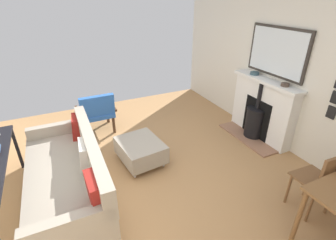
# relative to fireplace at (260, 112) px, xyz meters

# --- Properties ---
(ground_plane) EXTENTS (5.30, 5.90, 0.01)m
(ground_plane) POSITION_rel_fireplace_xyz_m (2.45, 0.24, -0.50)
(ground_plane) COLOR #A87A4C
(wall_left) EXTENTS (0.12, 5.90, 2.68)m
(wall_left) POSITION_rel_fireplace_xyz_m (-0.20, 0.24, 0.85)
(wall_left) COLOR beige
(wall_left) RESTS_ON ground
(fireplace) EXTENTS (0.55, 1.37, 1.09)m
(fireplace) POSITION_rel_fireplace_xyz_m (0.00, 0.00, 0.00)
(fireplace) COLOR #93664C
(fireplace) RESTS_ON ground
(mirror_over_mantel) EXTENTS (0.04, 1.16, 0.79)m
(mirror_over_mantel) POSITION_rel_fireplace_xyz_m (-0.11, 0.00, 1.06)
(mirror_over_mantel) COLOR #2D2823
(mantel_bowl_near) EXTENTS (0.16, 0.16, 0.05)m
(mantel_bowl_near) POSITION_rel_fireplace_xyz_m (-0.02, -0.31, 0.63)
(mantel_bowl_near) COLOR #334C56
(mantel_bowl_near) RESTS_ON fireplace
(mantel_bowl_far) EXTENTS (0.13, 0.13, 0.05)m
(mantel_bowl_far) POSITION_rel_fireplace_xyz_m (-0.02, 0.36, 0.63)
(mantel_bowl_far) COLOR #47382D
(mantel_bowl_far) RESTS_ON fireplace
(sofa) EXTENTS (0.91, 2.09, 0.81)m
(sofa) POSITION_rel_fireplace_xyz_m (3.30, 0.14, -0.15)
(sofa) COLOR #B2B2B7
(sofa) RESTS_ON ground
(ottoman) EXTENTS (0.68, 0.80, 0.36)m
(ottoman) POSITION_rel_fireplace_xyz_m (2.24, -0.17, -0.27)
(ottoman) COLOR #B2B2B7
(ottoman) RESTS_ON ground
(armchair_accent) EXTENTS (0.69, 0.60, 0.81)m
(armchair_accent) POSITION_rel_fireplace_xyz_m (2.64, -1.40, -0.04)
(armchair_accent) COLOR #4C3321
(armchair_accent) RESTS_ON ground
(dining_chair_near_fireplace) EXTENTS (0.42, 0.42, 0.89)m
(dining_chair_near_fireplace) POSITION_rel_fireplace_xyz_m (0.72, 1.70, 0.04)
(dining_chair_near_fireplace) COLOR brown
(dining_chair_near_fireplace) RESTS_ON ground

